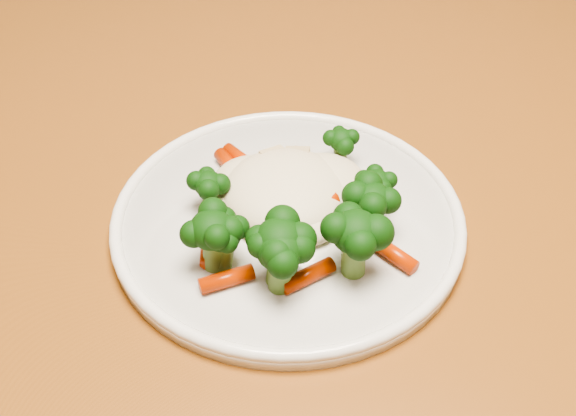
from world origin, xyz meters
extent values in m
cube|color=#935622|center=(-0.03, 0.26, 0.73)|extent=(1.51, 1.21, 0.04)
cube|color=#935622|center=(0.43, 0.79, 0.35)|extent=(0.07, 0.07, 0.71)
cylinder|color=white|center=(0.10, 0.23, 0.76)|extent=(0.28, 0.28, 0.01)
ellipsoid|color=beige|center=(0.10, 0.24, 0.78)|extent=(0.12, 0.11, 0.05)
ellipsoid|color=black|center=(0.04, 0.18, 0.79)|extent=(0.05, 0.05, 0.05)
ellipsoid|color=black|center=(0.09, 0.16, 0.79)|extent=(0.06, 0.06, 0.05)
ellipsoid|color=black|center=(0.14, 0.16, 0.79)|extent=(0.06, 0.06, 0.05)
ellipsoid|color=black|center=(0.16, 0.20, 0.78)|extent=(0.05, 0.05, 0.04)
ellipsoid|color=black|center=(0.17, 0.23, 0.78)|extent=(0.04, 0.04, 0.03)
ellipsoid|color=black|center=(0.15, 0.29, 0.78)|extent=(0.03, 0.03, 0.03)
ellipsoid|color=black|center=(0.04, 0.24, 0.78)|extent=(0.04, 0.04, 0.03)
ellipsoid|color=black|center=(0.05, 0.18, 0.78)|extent=(0.04, 0.04, 0.04)
ellipsoid|color=black|center=(0.09, 0.15, 0.79)|extent=(0.05, 0.05, 0.05)
cylinder|color=#C93504|center=(0.06, 0.28, 0.77)|extent=(0.03, 0.05, 0.01)
cylinder|color=#C93504|center=(0.11, 0.28, 0.77)|extent=(0.03, 0.04, 0.01)
cylinder|color=#C93504|center=(0.15, 0.25, 0.77)|extent=(0.05, 0.01, 0.01)
cylinder|color=#C93504|center=(0.04, 0.19, 0.77)|extent=(0.01, 0.04, 0.01)
cylinder|color=#C93504|center=(0.05, 0.16, 0.77)|extent=(0.04, 0.02, 0.01)
cylinder|color=#C93504|center=(0.11, 0.15, 0.77)|extent=(0.04, 0.03, 0.01)
cylinder|color=#C93504|center=(0.17, 0.17, 0.77)|extent=(0.03, 0.04, 0.01)
cylinder|color=#C93504|center=(0.13, 0.24, 0.78)|extent=(0.02, 0.04, 0.01)
cylinder|color=#C93504|center=(0.09, 0.25, 0.78)|extent=(0.03, 0.05, 0.01)
cylinder|color=#C93504|center=(0.07, 0.29, 0.77)|extent=(0.04, 0.05, 0.01)
ellipsoid|color=brown|center=(0.11, 0.24, 0.78)|extent=(0.02, 0.02, 0.02)
ellipsoid|color=brown|center=(0.13, 0.23, 0.78)|extent=(0.02, 0.02, 0.01)
ellipsoid|color=brown|center=(0.08, 0.23, 0.78)|extent=(0.02, 0.02, 0.02)
cube|color=#C9B386|center=(0.09, 0.28, 0.78)|extent=(0.03, 0.02, 0.01)
cube|color=#C9B386|center=(0.11, 0.28, 0.78)|extent=(0.02, 0.02, 0.01)
camera|label=1|loc=(0.06, -0.19, 1.15)|focal=45.00mm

